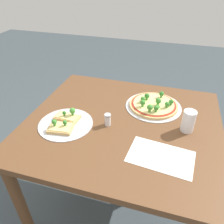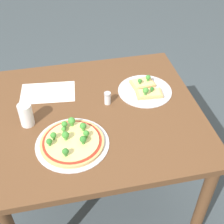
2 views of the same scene
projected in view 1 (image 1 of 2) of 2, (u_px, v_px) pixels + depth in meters
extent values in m
plane|color=#3D474C|center=(120.00, 201.00, 1.62)|extent=(8.00, 8.00, 0.00)
cube|color=brown|center=(123.00, 124.00, 1.21)|extent=(1.05, 0.94, 0.04)
cylinder|color=brown|center=(21.00, 206.00, 1.20)|extent=(0.06, 0.06, 0.71)
cylinder|color=brown|center=(80.00, 121.00, 1.85)|extent=(0.06, 0.06, 0.71)
cylinder|color=brown|center=(194.00, 141.00, 1.64)|extent=(0.06, 0.06, 0.71)
cylinder|color=silver|center=(153.00, 106.00, 1.32)|extent=(0.33, 0.33, 0.00)
cylinder|color=tan|center=(153.00, 105.00, 1.31)|extent=(0.29, 0.29, 0.01)
cylinder|color=#A82D1E|center=(154.00, 104.00, 1.31)|extent=(0.27, 0.27, 0.00)
cylinder|color=#EFD684|center=(154.00, 104.00, 1.31)|extent=(0.24, 0.24, 0.00)
sphere|color=#3D8933|center=(156.00, 108.00, 1.22)|extent=(0.03, 0.03, 0.03)
cylinder|color=#488E3A|center=(156.00, 111.00, 1.23)|extent=(0.01, 0.01, 0.01)
sphere|color=#3D8933|center=(143.00, 102.00, 1.26)|extent=(0.03, 0.03, 0.03)
cylinder|color=#488E3A|center=(143.00, 105.00, 1.27)|extent=(0.01, 0.01, 0.01)
sphere|color=#479338|center=(150.00, 107.00, 1.21)|extent=(0.03, 0.03, 0.03)
cylinder|color=#51973E|center=(150.00, 111.00, 1.23)|extent=(0.02, 0.02, 0.02)
sphere|color=#337A2D|center=(147.00, 96.00, 1.32)|extent=(0.03, 0.03, 0.03)
cylinder|color=#3F8136|center=(147.00, 99.00, 1.33)|extent=(0.01, 0.01, 0.01)
sphere|color=#3D8933|center=(143.00, 99.00, 1.30)|extent=(0.03, 0.03, 0.03)
cylinder|color=#488E3A|center=(143.00, 101.00, 1.31)|extent=(0.01, 0.01, 0.01)
sphere|color=#337A2D|center=(171.00, 102.00, 1.27)|extent=(0.03, 0.03, 0.03)
cylinder|color=#3F8136|center=(171.00, 104.00, 1.28)|extent=(0.01, 0.01, 0.01)
sphere|color=#337A2D|center=(162.00, 94.00, 1.35)|extent=(0.03, 0.03, 0.03)
cylinder|color=#3F8136|center=(161.00, 96.00, 1.36)|extent=(0.01, 0.01, 0.01)
sphere|color=#3D8933|center=(167.00, 104.00, 1.25)|extent=(0.03, 0.03, 0.03)
cylinder|color=#488E3A|center=(167.00, 107.00, 1.26)|extent=(0.01, 0.01, 0.01)
sphere|color=#479338|center=(158.00, 107.00, 1.24)|extent=(0.02, 0.02, 0.02)
cylinder|color=#51973E|center=(158.00, 109.00, 1.25)|extent=(0.01, 0.01, 0.01)
sphere|color=#3D8933|center=(158.00, 101.00, 1.27)|extent=(0.03, 0.03, 0.03)
cylinder|color=#488E3A|center=(158.00, 104.00, 1.28)|extent=(0.01, 0.01, 0.01)
cylinder|color=silver|center=(66.00, 124.00, 1.18)|extent=(0.29, 0.29, 0.00)
cube|color=tan|center=(61.00, 128.00, 1.13)|extent=(0.13, 0.11, 0.02)
cube|color=#EFD684|center=(61.00, 127.00, 1.12)|extent=(0.11, 0.09, 0.00)
sphere|color=#3D8933|center=(54.00, 122.00, 1.11)|extent=(0.03, 0.03, 0.03)
cylinder|color=#488E3A|center=(55.00, 125.00, 1.12)|extent=(0.01, 0.01, 0.01)
sphere|color=#337A2D|center=(65.00, 122.00, 1.12)|extent=(0.02, 0.02, 0.02)
cylinder|color=#3F8136|center=(65.00, 125.00, 1.12)|extent=(0.01, 0.01, 0.01)
cube|color=tan|center=(67.00, 117.00, 1.21)|extent=(0.14, 0.09, 0.02)
cube|color=#EFD684|center=(67.00, 116.00, 1.20)|extent=(0.12, 0.07, 0.00)
sphere|color=#286B23|center=(64.00, 113.00, 1.19)|extent=(0.02, 0.02, 0.02)
cylinder|color=#37742D|center=(64.00, 115.00, 1.20)|extent=(0.01, 0.01, 0.01)
sphere|color=#479338|center=(72.00, 111.00, 1.19)|extent=(0.03, 0.03, 0.03)
cylinder|color=#51973E|center=(73.00, 114.00, 1.20)|extent=(0.01, 0.01, 0.01)
cylinder|color=white|center=(188.00, 121.00, 1.10)|extent=(0.06, 0.06, 0.12)
cylinder|color=silver|center=(108.00, 121.00, 1.16)|extent=(0.03, 0.03, 0.06)
cylinder|color=#B2B2B7|center=(108.00, 115.00, 1.14)|extent=(0.04, 0.04, 0.01)
cube|color=white|center=(161.00, 157.00, 0.98)|extent=(0.31, 0.21, 0.00)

